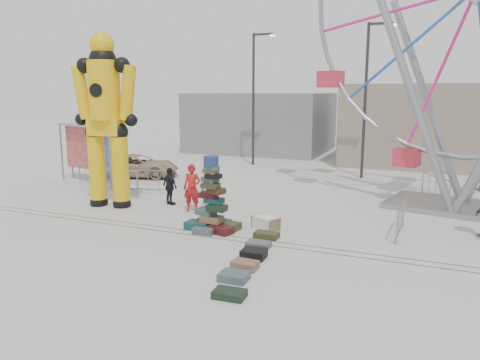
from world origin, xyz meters
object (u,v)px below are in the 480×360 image
at_px(banner_scaffold, 89,139).
at_px(parked_suv, 138,166).
at_px(barricade_wheel_back, 435,189).
at_px(lamp_post_left, 255,93).
at_px(pedestrian_green, 209,189).
at_px(barricade_dummy_a, 93,174).
at_px(pedestrian_red, 192,188).
at_px(crash_test_dummy, 106,114).
at_px(ferris_wheel, 475,18).
at_px(suitcase_tower, 212,209).
at_px(barricade_dummy_b, 123,180).
at_px(pedestrian_black, 170,186).
at_px(steamer_trunk, 266,223).
at_px(lamp_post_right, 367,93).
at_px(barricade_wheel_front, 401,219).
at_px(barricade_dummy_c, 148,181).

height_order(banner_scaffold, parked_suv, banner_scaffold).
bearing_deg(barricade_wheel_back, parked_suv, -122.04).
xyz_separation_m(lamp_post_left, pedestrian_green, (2.29, -11.01, -3.70)).
bearing_deg(barricade_dummy_a, pedestrian_red, -10.66).
xyz_separation_m(crash_test_dummy, barricade_wheel_back, (12.15, 5.95, -3.15)).
bearing_deg(ferris_wheel, banner_scaffold, -163.11).
height_order(suitcase_tower, barricade_dummy_b, suitcase_tower).
height_order(ferris_wheel, pedestrian_black, ferris_wheel).
xyz_separation_m(steamer_trunk, pedestrian_black, (-4.76, 1.71, 0.56)).
relative_size(barricade_dummy_b, pedestrian_green, 1.27).
bearing_deg(ferris_wheel, barricade_dummy_a, -161.56).
bearing_deg(lamp_post_left, pedestrian_green, -78.26).
height_order(barricade_wheel_back, pedestrian_red, pedestrian_red).
relative_size(crash_test_dummy, pedestrian_red, 3.78).
bearing_deg(steamer_trunk, suitcase_tower, -128.73).
bearing_deg(banner_scaffold, barricade_dummy_b, -9.75).
bearing_deg(suitcase_tower, ferris_wheel, 45.61).
xyz_separation_m(lamp_post_right, barricade_dummy_b, (-9.72, -7.86, -3.93)).
relative_size(lamp_post_left, barricade_dummy_a, 4.00).
xyz_separation_m(lamp_post_left, pedestrian_black, (0.55, -11.10, -3.71)).
bearing_deg(pedestrian_red, pedestrian_black, 142.60).
bearing_deg(suitcase_tower, pedestrian_red, 140.77).
distance_m(lamp_post_right, ferris_wheel, 7.52).
relative_size(steamer_trunk, barricade_wheel_front, 0.45).
bearing_deg(pedestrian_red, banner_scaffold, 145.10).
bearing_deg(pedestrian_red, lamp_post_left, 86.61).
relative_size(barricade_wheel_front, parked_suv, 0.46).
xyz_separation_m(suitcase_tower, barricade_dummy_b, (-6.39, 3.73, -0.15)).
bearing_deg(lamp_post_left, crash_test_dummy, -97.35).
bearing_deg(ferris_wheel, barricade_wheel_back, 139.18).
bearing_deg(pedestrian_red, ferris_wheel, 11.63).
relative_size(banner_scaffold, steamer_trunk, 4.63).
xyz_separation_m(ferris_wheel, barricade_wheel_back, (-0.85, 1.15, -6.66)).
relative_size(steamer_trunk, barricade_dummy_b, 0.45).
xyz_separation_m(barricade_dummy_c, barricade_wheel_back, (12.08, 3.30, 0.00)).
bearing_deg(barricade_dummy_c, pedestrian_red, -42.56).
distance_m(barricade_dummy_a, barricade_dummy_c, 3.59).
relative_size(crash_test_dummy, barricade_dummy_c, 3.51).
bearing_deg(parked_suv, barricade_wheel_back, -107.01).
distance_m(steamer_trunk, barricade_wheel_front, 4.37).
bearing_deg(barricade_dummy_a, suitcase_tower, -17.15).
bearing_deg(parked_suv, suitcase_tower, -149.31).
distance_m(barricade_wheel_front, pedestrian_red, 7.66).
bearing_deg(barricade_dummy_b, barricade_wheel_front, 5.44).
relative_size(suitcase_tower, crash_test_dummy, 0.36).
distance_m(barricade_dummy_c, pedestrian_red, 4.05).
distance_m(steamer_trunk, barricade_dummy_b, 8.57).
distance_m(ferris_wheel, barricade_dummy_b, 15.81).
height_order(barricade_wheel_front, pedestrian_green, pedestrian_green).
bearing_deg(pedestrian_red, barricade_dummy_c, 135.38).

